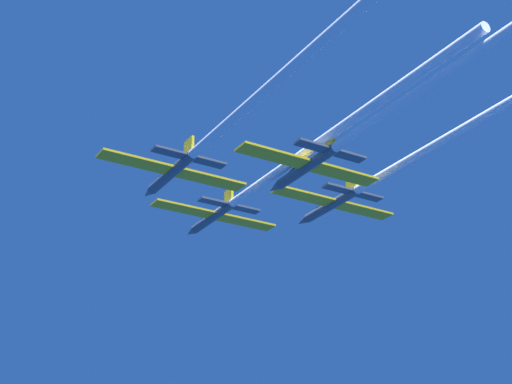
{
  "coord_description": "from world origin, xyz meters",
  "views": [
    {
      "loc": [
        -41.3,
        -80.76,
        -36.36
      ],
      "look_at": [
        0.44,
        -10.31,
        0.15
      ],
      "focal_mm": 53.69,
      "sensor_mm": 36.0,
      "label": 1
    }
  ],
  "objects_px": {
    "jet_left_wing": "(244,109)",
    "jet_slot": "(377,119)",
    "jet_lead": "(277,172)",
    "jet_right_wing": "(418,155)"
  },
  "relations": [
    {
      "from": "jet_right_wing",
      "to": "jet_slot",
      "type": "distance_m",
      "value": 12.13
    },
    {
      "from": "jet_slot",
      "to": "jet_lead",
      "type": "bearing_deg",
      "value": 91.22
    },
    {
      "from": "jet_lead",
      "to": "jet_right_wing",
      "type": "xyz_separation_m",
      "value": [
        10.87,
        -11.28,
        0.05
      ]
    },
    {
      "from": "jet_left_wing",
      "to": "jet_lead",
      "type": "bearing_deg",
      "value": 46.95
    },
    {
      "from": "jet_slot",
      "to": "jet_right_wing",
      "type": "bearing_deg",
      "value": 29.25
    },
    {
      "from": "jet_lead",
      "to": "jet_left_wing",
      "type": "relative_size",
      "value": 0.98
    },
    {
      "from": "jet_left_wing",
      "to": "jet_slot",
      "type": "xyz_separation_m",
      "value": [
        11.47,
        -5.28,
        -0.37
      ]
    },
    {
      "from": "jet_lead",
      "to": "jet_slot",
      "type": "height_order",
      "value": "jet_lead"
    },
    {
      "from": "jet_slot",
      "to": "jet_left_wing",
      "type": "bearing_deg",
      "value": 155.3
    },
    {
      "from": "jet_lead",
      "to": "jet_right_wing",
      "type": "relative_size",
      "value": 0.99
    }
  ]
}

